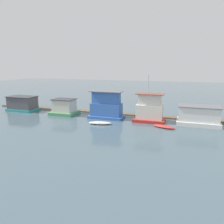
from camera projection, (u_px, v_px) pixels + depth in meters
name	position (u px, v px, depth m)	size (l,w,h in m)	color
ground_plane	(114.00, 118.00, 41.65)	(200.00, 200.00, 0.00)	#475B66
dock_walkway	(119.00, 114.00, 44.76)	(59.60, 1.67, 0.30)	brown
houseboat_teal	(23.00, 104.00, 48.22)	(6.30, 3.86, 3.20)	teal
houseboat_green	(64.00, 107.00, 44.56)	(5.16, 4.15, 3.19)	#4C9360
houseboat_blue	(106.00, 106.00, 41.34)	(6.65, 3.36, 5.16)	#3866B7
houseboat_red	(150.00, 110.00, 38.68)	(5.58, 3.27, 8.29)	red
houseboat_white	(199.00, 116.00, 36.81)	(6.98, 4.14, 3.26)	white
dinghy_white	(100.00, 123.00, 37.28)	(4.11, 2.08, 0.48)	white
dinghy_red	(164.00, 127.00, 35.22)	(3.83, 2.29, 0.41)	red
mooring_post_near_right	(22.00, 105.00, 51.13)	(0.28, 0.28, 1.40)	brown
mooring_post_near_left	(187.00, 115.00, 39.37)	(0.30, 0.30, 2.07)	#846B4C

